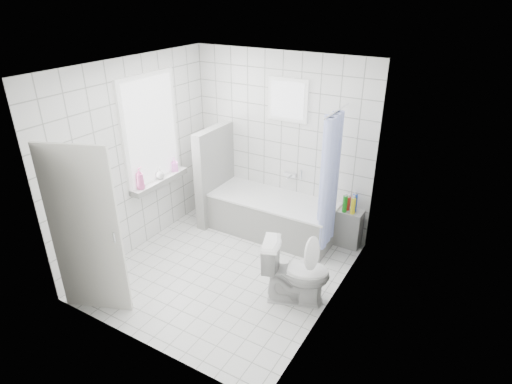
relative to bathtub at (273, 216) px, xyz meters
The scene contains 19 objects.
ground 1.17m from the bathtub, 94.36° to the right, with size 3.00×3.00×0.00m, color white.
ceiling 2.57m from the bathtub, 94.36° to the right, with size 3.00×3.00×0.00m, color white.
wall_back 1.08m from the bathtub, 102.89° to the left, with size 2.80×0.02×2.60m, color white.
wall_front 2.81m from the bathtub, 91.87° to the right, with size 2.80×0.02×2.60m, color white.
wall_left 2.12m from the bathtub, 142.87° to the right, with size 0.02×3.00×2.60m, color white.
wall_right 2.00m from the bathtub, 40.57° to the right, with size 0.02×3.00×2.60m, color white.
window_left 2.11m from the bathtub, 150.21° to the right, with size 0.01×0.90×1.40m, color white.
window_back 1.69m from the bathtub, 87.54° to the left, with size 0.50×0.01×0.50m, color white.
window_sill 1.72m from the bathtub, 149.41° to the right, with size 0.18×1.02×0.08m, color white.
door 2.73m from the bathtub, 111.45° to the right, with size 0.04×0.80×2.00m, color silver.
bathtub is the anchor object (origin of this frame).
partition_wall 1.09m from the bathtub, behind, with size 0.15×0.85×1.50m, color white.
tiled_ledge 1.09m from the bathtub, 13.55° to the left, with size 0.40×0.24×0.55m, color white.
toilet 1.53m from the bathtub, 51.75° to the right, with size 0.44×0.77×0.78m, color white.
curtain_rod 1.92m from the bathtub, ahead, with size 0.02×0.02×0.80m, color silver.
shower_curtain 1.19m from the bathtub, 10.17° to the right, with size 0.14×0.48×1.78m, color #4150BF, non-canonical shape.
tub_faucet 0.66m from the bathtub, 73.38° to the left, with size 0.18×0.06×0.06m, color silver.
sill_bottles 1.82m from the bathtub, 146.16° to the right, with size 0.18×0.83×0.30m.
ledge_bottles 1.16m from the bathtub, 12.07° to the left, with size 0.18×0.16×0.25m.
Camera 1 is at (2.66, -3.78, 3.38)m, focal length 30.00 mm.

